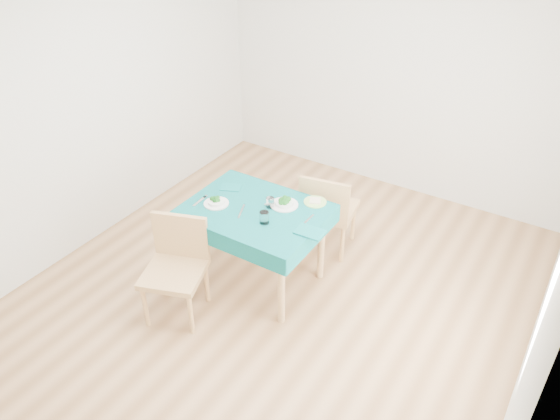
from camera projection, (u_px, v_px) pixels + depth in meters
The scene contains 16 objects.
room_shell at pixel (280, 155), 4.09m from camera, with size 4.02×4.52×2.73m.
table at pixel (256, 245), 4.75m from camera, with size 1.14×0.87×0.76m, color #085656.
chair_near at pixel (172, 258), 4.28m from camera, with size 0.46×0.51×1.16m, color tan.
chair_far at pixel (331, 195), 5.06m from camera, with size 0.47×0.51×1.17m, color tan.
bowl_near at pixel (216, 201), 4.59m from camera, with size 0.21×0.21×0.06m, color white, non-canonical shape.
bowl_far at pixel (284, 202), 4.57m from camera, with size 0.24×0.24×0.07m, color white, non-canonical shape.
fork_near at pixel (200, 201), 4.64m from camera, with size 0.02×0.18×0.00m, color silver.
knife_near at pixel (241, 211), 4.51m from camera, with size 0.02×0.21×0.00m, color silver.
fork_far at pixel (273, 202), 4.63m from camera, with size 0.02×0.17×0.00m, color silver.
knife_far at pixel (307, 221), 4.39m from camera, with size 0.02×0.22×0.00m, color silver.
napkin_near at pixel (231, 187), 4.82m from camera, with size 0.18×0.12×0.01m, color #0B605F.
napkin_far at pixel (310, 232), 4.26m from camera, with size 0.22×0.16×0.01m, color #0B605F.
tumbler_center at pixel (270, 202), 4.55m from camera, with size 0.07×0.07×0.09m, color white.
tumbler_side at pixel (264, 217), 4.35m from camera, with size 0.08×0.08×0.10m, color white.
side_plate at pixel (315, 202), 4.63m from camera, with size 0.19×0.19×0.01m, color #A7D96A.
bread_slice at pixel (315, 201), 4.62m from camera, with size 0.09×0.09×0.01m, color beige.
Camera 1 is at (1.94, -3.08, 3.26)m, focal length 35.00 mm.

